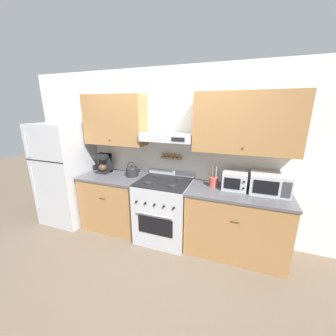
{
  "coord_description": "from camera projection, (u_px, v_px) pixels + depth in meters",
  "views": [
    {
      "loc": [
        1.05,
        -2.34,
        1.97
      ],
      "look_at": [
        0.07,
        0.27,
        1.16
      ],
      "focal_mm": 22.0,
      "sensor_mm": 36.0,
      "label": 1
    }
  ],
  "objects": [
    {
      "name": "counter_right",
      "position": [
        236.0,
        223.0,
        2.83
      ],
      "size": [
        1.33,
        0.66,
        0.91
      ],
      "color": "olive",
      "rests_on": "ground_plane"
    },
    {
      "name": "refrigerator",
      "position": [
        66.0,
        173.0,
        3.61
      ],
      "size": [
        0.78,
        0.78,
        1.74
      ],
      "color": "#ADAFB5",
      "rests_on": "ground_plane"
    },
    {
      "name": "stove_range",
      "position": [
        164.0,
        210.0,
        3.15
      ],
      "size": [
        0.76,
        0.72,
        1.01
      ],
      "color": "#ADAFB5",
      "rests_on": "ground_plane"
    },
    {
      "name": "toaster_oven",
      "position": [
        235.0,
        180.0,
        2.78
      ],
      "size": [
        0.31,
        0.28,
        0.24
      ],
      "color": "#ADAFB5",
      "rests_on": "counter_right"
    },
    {
      "name": "wall_back",
      "position": [
        176.0,
        143.0,
        3.13
      ],
      "size": [
        5.2,
        0.46,
        2.55
      ],
      "color": "silver",
      "rests_on": "ground_plane"
    },
    {
      "name": "tea_kettle",
      "position": [
        132.0,
        171.0,
        3.32
      ],
      "size": [
        0.25,
        0.2,
        0.24
      ],
      "color": "#232326",
      "rests_on": "counter_left"
    },
    {
      "name": "ground_plane",
      "position": [
        157.0,
        248.0,
        3.01
      ],
      "size": [
        16.0,
        16.0,
        0.0
      ],
      "primitive_type": "plane",
      "color": "brown"
    },
    {
      "name": "microwave",
      "position": [
        269.0,
        183.0,
        2.65
      ],
      "size": [
        0.48,
        0.37,
        0.27
      ],
      "color": "#ADAFB5",
      "rests_on": "counter_right"
    },
    {
      "name": "coffee_maker",
      "position": [
        104.0,
        163.0,
        3.51
      ],
      "size": [
        0.22,
        0.21,
        0.32
      ],
      "color": "black",
      "rests_on": "counter_left"
    },
    {
      "name": "counter_left",
      "position": [
        116.0,
        201.0,
        3.48
      ],
      "size": [
        1.03,
        0.66,
        0.91
      ],
      "color": "olive",
      "rests_on": "ground_plane"
    },
    {
      "name": "utensil_crock",
      "position": [
        214.0,
        181.0,
        2.89
      ],
      "size": [
        0.13,
        0.13,
        0.29
      ],
      "color": "#B24C42",
      "rests_on": "counter_right"
    }
  ]
}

